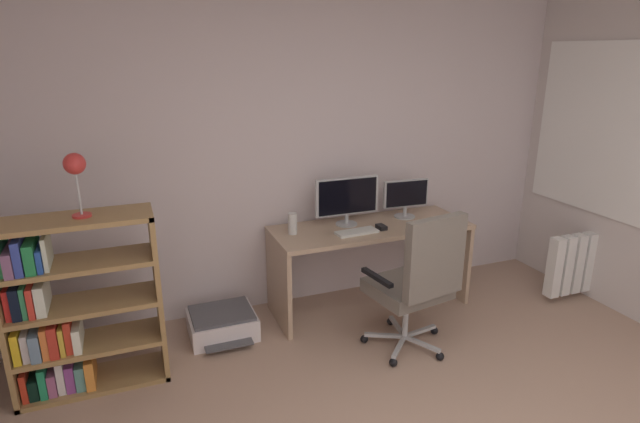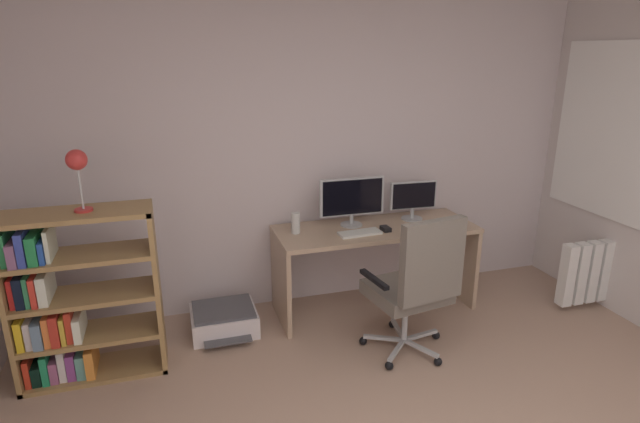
{
  "view_description": "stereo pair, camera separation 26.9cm",
  "coord_description": "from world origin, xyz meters",
  "px_view_note": "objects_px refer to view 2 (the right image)",
  "views": [
    {
      "loc": [
        -1.39,
        -1.2,
        2.11
      ],
      "look_at": [
        -0.12,
        2.05,
        1.01
      ],
      "focal_mm": 28.61,
      "sensor_mm": 36.0,
      "label": 1
    },
    {
      "loc": [
        -1.13,
        -1.29,
        2.11
      ],
      "look_at": [
        -0.12,
        2.05,
        1.01
      ],
      "focal_mm": 28.61,
      "sensor_mm": 36.0,
      "label": 2
    }
  ],
  "objects_px": {
    "monitor_secondary": "(413,198)",
    "keyboard": "(360,233)",
    "monitor_main": "(352,198)",
    "bookshelf": "(69,303)",
    "printer": "(224,320)",
    "computer_mouse": "(386,229)",
    "desk": "(375,248)",
    "office_chair": "(416,282)",
    "desktop_speaker": "(296,223)",
    "radiator": "(597,271)",
    "desk_lamp": "(77,165)"
  },
  "relations": [
    {
      "from": "keyboard",
      "to": "desk_lamp",
      "type": "relative_size",
      "value": 0.87
    },
    {
      "from": "office_chair",
      "to": "desk_lamp",
      "type": "relative_size",
      "value": 2.77
    },
    {
      "from": "bookshelf",
      "to": "printer",
      "type": "height_order",
      "value": "bookshelf"
    },
    {
      "from": "monitor_main",
      "to": "bookshelf",
      "type": "bearing_deg",
      "value": -169.04
    },
    {
      "from": "desktop_speaker",
      "to": "bookshelf",
      "type": "relative_size",
      "value": 0.15
    },
    {
      "from": "monitor_secondary",
      "to": "printer",
      "type": "distance_m",
      "value": 1.85
    },
    {
      "from": "computer_mouse",
      "to": "printer",
      "type": "height_order",
      "value": "computer_mouse"
    },
    {
      "from": "monitor_secondary",
      "to": "keyboard",
      "type": "relative_size",
      "value": 1.2
    },
    {
      "from": "monitor_main",
      "to": "desk_lamp",
      "type": "xyz_separation_m",
      "value": [
        -1.94,
        -0.41,
        0.49
      ]
    },
    {
      "from": "monitor_secondary",
      "to": "radiator",
      "type": "distance_m",
      "value": 1.68
    },
    {
      "from": "monitor_main",
      "to": "radiator",
      "type": "bearing_deg",
      "value": -17.45
    },
    {
      "from": "office_chair",
      "to": "bookshelf",
      "type": "xyz_separation_m",
      "value": [
        -2.27,
        0.45,
        -0.04
      ]
    },
    {
      "from": "desk_lamp",
      "to": "bookshelf",
      "type": "bearing_deg",
      "value": 179.93
    },
    {
      "from": "office_chair",
      "to": "monitor_secondary",
      "type": "bearing_deg",
      "value": 65.66
    },
    {
      "from": "computer_mouse",
      "to": "radiator",
      "type": "height_order",
      "value": "computer_mouse"
    },
    {
      "from": "monitor_main",
      "to": "desktop_speaker",
      "type": "bearing_deg",
      "value": -174.43
    },
    {
      "from": "monitor_secondary",
      "to": "radiator",
      "type": "bearing_deg",
      "value": -23.52
    },
    {
      "from": "monitor_secondary",
      "to": "computer_mouse",
      "type": "distance_m",
      "value": 0.43
    },
    {
      "from": "keyboard",
      "to": "office_chair",
      "type": "distance_m",
      "value": 0.69
    },
    {
      "from": "desktop_speaker",
      "to": "keyboard",
      "type": "bearing_deg",
      "value": -19.77
    },
    {
      "from": "monitor_secondary",
      "to": "desktop_speaker",
      "type": "distance_m",
      "value": 1.05
    },
    {
      "from": "printer",
      "to": "radiator",
      "type": "distance_m",
      "value": 3.14
    },
    {
      "from": "office_chair",
      "to": "bookshelf",
      "type": "relative_size",
      "value": 0.93
    },
    {
      "from": "monitor_main",
      "to": "office_chair",
      "type": "height_order",
      "value": "monitor_main"
    },
    {
      "from": "monitor_secondary",
      "to": "keyboard",
      "type": "distance_m",
      "value": 0.63
    },
    {
      "from": "desk",
      "to": "computer_mouse",
      "type": "height_order",
      "value": "computer_mouse"
    },
    {
      "from": "keyboard",
      "to": "desktop_speaker",
      "type": "xyz_separation_m",
      "value": [
        -0.48,
        0.17,
        0.07
      ]
    },
    {
      "from": "computer_mouse",
      "to": "desk_lamp",
      "type": "height_order",
      "value": "desk_lamp"
    },
    {
      "from": "monitor_secondary",
      "to": "keyboard",
      "type": "bearing_deg",
      "value": -158.75
    },
    {
      "from": "desk_lamp",
      "to": "office_chair",
      "type": "bearing_deg",
      "value": -12.2
    },
    {
      "from": "desk_lamp",
      "to": "radiator",
      "type": "distance_m",
      "value": 4.1
    },
    {
      "from": "monitor_secondary",
      "to": "radiator",
      "type": "height_order",
      "value": "monitor_secondary"
    },
    {
      "from": "keyboard",
      "to": "computer_mouse",
      "type": "height_order",
      "value": "computer_mouse"
    },
    {
      "from": "monitor_secondary",
      "to": "printer",
      "type": "relative_size",
      "value": 0.8
    },
    {
      "from": "monitor_secondary",
      "to": "desktop_speaker",
      "type": "xyz_separation_m",
      "value": [
        -1.04,
        -0.05,
        -0.11
      ]
    },
    {
      "from": "monitor_main",
      "to": "radiator",
      "type": "distance_m",
      "value": 2.18
    },
    {
      "from": "desktop_speaker",
      "to": "office_chair",
      "type": "distance_m",
      "value": 1.07
    },
    {
      "from": "computer_mouse",
      "to": "desk_lamp",
      "type": "distance_m",
      "value": 2.28
    },
    {
      "from": "computer_mouse",
      "to": "radiator",
      "type": "xyz_separation_m",
      "value": [
        1.78,
        -0.42,
        -0.42
      ]
    },
    {
      "from": "computer_mouse",
      "to": "radiator",
      "type": "distance_m",
      "value": 1.87
    },
    {
      "from": "keyboard",
      "to": "desktop_speaker",
      "type": "height_order",
      "value": "desktop_speaker"
    },
    {
      "from": "desktop_speaker",
      "to": "office_chair",
      "type": "height_order",
      "value": "office_chair"
    },
    {
      "from": "monitor_main",
      "to": "computer_mouse",
      "type": "bearing_deg",
      "value": -43.17
    },
    {
      "from": "desktop_speaker",
      "to": "desk_lamp",
      "type": "relative_size",
      "value": 0.44
    },
    {
      "from": "computer_mouse",
      "to": "printer",
      "type": "relative_size",
      "value": 0.2
    },
    {
      "from": "computer_mouse",
      "to": "office_chair",
      "type": "xyz_separation_m",
      "value": [
        -0.05,
        -0.66,
        -0.17
      ]
    },
    {
      "from": "desk_lamp",
      "to": "radiator",
      "type": "height_order",
      "value": "desk_lamp"
    },
    {
      "from": "computer_mouse",
      "to": "keyboard",
      "type": "bearing_deg",
      "value": -179.1
    },
    {
      "from": "monitor_main",
      "to": "monitor_secondary",
      "type": "distance_m",
      "value": 0.55
    },
    {
      "from": "monitor_secondary",
      "to": "keyboard",
      "type": "xyz_separation_m",
      "value": [
        -0.56,
        -0.22,
        -0.18
      ]
    }
  ]
}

